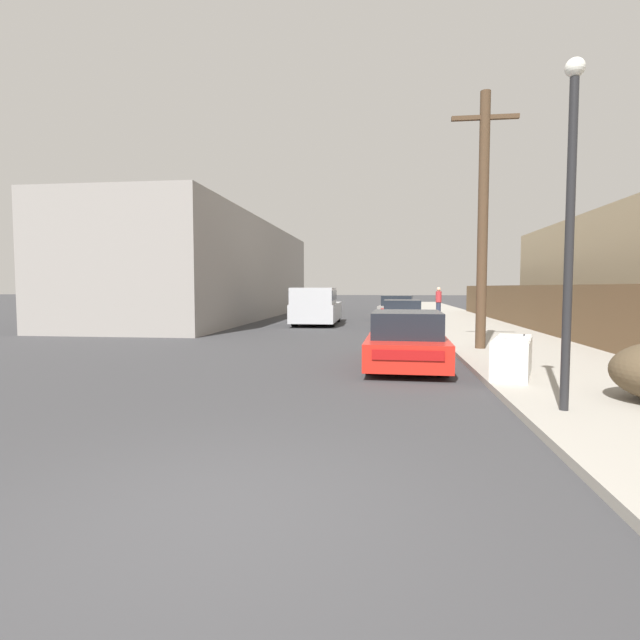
% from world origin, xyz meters
% --- Properties ---
extents(ground_plane, '(220.00, 220.00, 0.00)m').
position_xyz_m(ground_plane, '(0.00, 0.00, 0.00)').
color(ground_plane, '#38383A').
extents(sidewalk_curb, '(4.20, 63.00, 0.12)m').
position_xyz_m(sidewalk_curb, '(5.30, 23.50, 0.06)').
color(sidewalk_curb, '#9E998E').
rests_on(sidewalk_curb, ground).
extents(discarded_fridge, '(1.18, 1.96, 0.76)m').
position_xyz_m(discarded_fridge, '(3.79, 6.31, 0.49)').
color(discarded_fridge, white).
rests_on(discarded_fridge, sidewalk_curb).
extents(parked_sports_car_red, '(1.90, 4.54, 1.29)m').
position_xyz_m(parked_sports_car_red, '(1.83, 8.04, 0.59)').
color(parked_sports_car_red, red).
rests_on(parked_sports_car_red, ground).
extents(car_parked_mid, '(1.85, 4.11, 1.28)m').
position_xyz_m(car_parked_mid, '(2.09, 18.27, 0.60)').
color(car_parked_mid, silver).
rests_on(car_parked_mid, ground).
extents(car_parked_far, '(2.24, 4.32, 1.37)m').
position_xyz_m(car_parked_far, '(2.06, 24.38, 0.64)').
color(car_parked_far, gray).
rests_on(car_parked_far, ground).
extents(pickup_truck, '(2.13, 5.57, 1.81)m').
position_xyz_m(pickup_truck, '(-1.97, 20.30, 0.90)').
color(pickup_truck, silver).
rests_on(pickup_truck, ground).
extents(utility_pole, '(1.80, 0.28, 7.06)m').
position_xyz_m(utility_pole, '(4.01, 10.70, 3.78)').
color(utility_pole, '#4C3826').
rests_on(utility_pole, sidewalk_curb).
extents(street_lamp, '(0.26, 0.26, 4.80)m').
position_xyz_m(street_lamp, '(3.82, 3.54, 2.90)').
color(street_lamp, '#232326').
rests_on(street_lamp, sidewalk_curb).
extents(wooden_fence, '(0.08, 34.85, 1.80)m').
position_xyz_m(wooden_fence, '(7.25, 15.79, 1.02)').
color(wooden_fence, brown).
rests_on(wooden_fence, sidewalk_curb).
extents(building_left_block, '(7.00, 24.72, 5.62)m').
position_xyz_m(building_left_block, '(-8.94, 25.77, 2.81)').
color(building_left_block, gray).
rests_on(building_left_block, ground).
extents(pedestrian, '(0.34, 0.34, 1.71)m').
position_xyz_m(pedestrian, '(4.51, 26.38, 1.00)').
color(pedestrian, '#282D42').
rests_on(pedestrian, sidewalk_curb).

